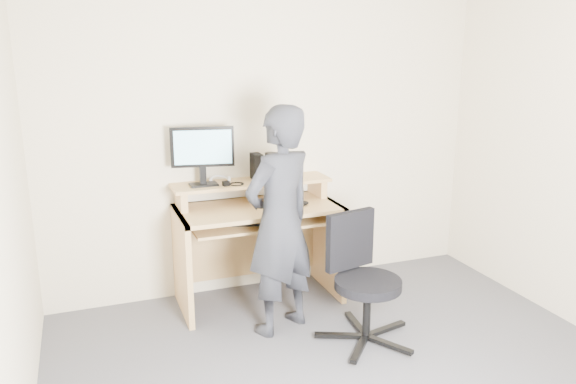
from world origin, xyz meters
TOP-DOWN VIEW (x-y plane):
  - back_wall at (0.00, 1.75)m, footprint 3.50×0.02m
  - desk at (-0.20, 1.53)m, footprint 1.20×0.60m
  - monitor at (-0.57, 1.58)m, footprint 0.45×0.13m
  - external_drive at (-0.15, 1.63)m, footprint 0.07×0.13m
  - travel_mug at (-0.05, 1.59)m, footprint 0.10×0.10m
  - smartphone at (-0.00, 1.57)m, footprint 0.08×0.14m
  - charger at (-0.42, 1.52)m, footprint 0.05×0.05m
  - headphones at (-0.43, 1.67)m, footprint 0.18×0.18m
  - keyboard at (-0.19, 1.36)m, footprint 0.49×0.31m
  - mouse at (0.11, 1.35)m, footprint 0.11×0.09m
  - office_chair at (0.26, 0.67)m, footprint 0.66×0.64m
  - person at (-0.20, 0.97)m, footprint 0.67×0.57m

SIDE VIEW (x-z plane):
  - office_chair at x=0.26m, z-range 0.04..0.87m
  - desk at x=-0.20m, z-range 0.09..1.00m
  - keyboard at x=-0.19m, z-range 0.65..0.68m
  - mouse at x=0.11m, z-range 0.75..0.79m
  - person at x=-0.20m, z-range 0.00..1.55m
  - smartphone at x=0.00m, z-range 0.91..0.92m
  - headphones at x=-0.43m, z-range 0.89..0.95m
  - charger at x=-0.42m, z-range 0.91..0.94m
  - travel_mug at x=-0.05m, z-range 0.91..1.10m
  - external_drive at x=-0.15m, z-range 0.91..1.11m
  - monitor at x=-0.57m, z-range 0.95..1.38m
  - back_wall at x=0.00m, z-range 0.00..2.50m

